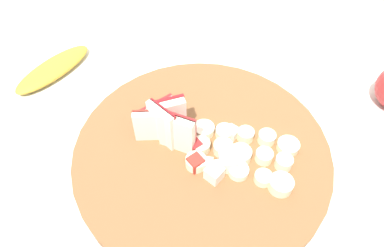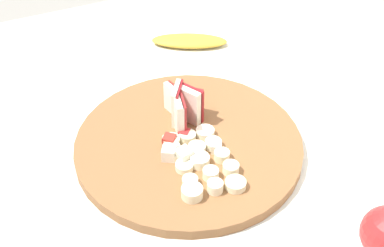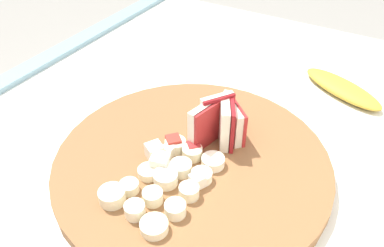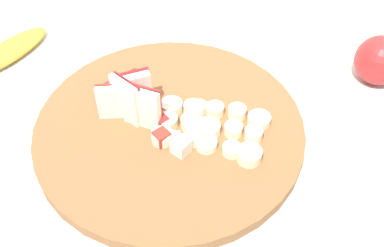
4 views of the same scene
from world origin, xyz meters
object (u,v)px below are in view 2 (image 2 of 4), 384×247
(cutting_board, at_px, (189,145))
(banana_slice_rows, at_px, (202,161))
(apple_wedge_fan, at_px, (182,105))
(banana_peel, at_px, (189,41))
(apple_dice_pile, at_px, (182,149))

(cutting_board, bearing_deg, banana_slice_rows, -3.11)
(apple_wedge_fan, relative_size, banana_peel, 0.59)
(apple_dice_pile, bearing_deg, banana_peel, 154.15)
(apple_dice_pile, xyz_separation_m, banana_slice_rows, (0.03, 0.02, -0.00))
(apple_dice_pile, distance_m, banana_slice_rows, 0.04)
(cutting_board, distance_m, apple_dice_pile, 0.03)
(cutting_board, distance_m, apple_wedge_fan, 0.06)
(cutting_board, distance_m, banana_slice_rows, 0.06)
(apple_wedge_fan, height_order, banana_peel, apple_wedge_fan)
(cutting_board, bearing_deg, banana_peel, 155.81)
(banana_slice_rows, bearing_deg, apple_dice_pile, -153.84)
(apple_wedge_fan, bearing_deg, cutting_board, -12.64)
(banana_peel, bearing_deg, apple_wedge_fan, -26.69)
(banana_peel, bearing_deg, cutting_board, -24.19)
(cutting_board, xyz_separation_m, banana_slice_rows, (0.05, -0.00, 0.02))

